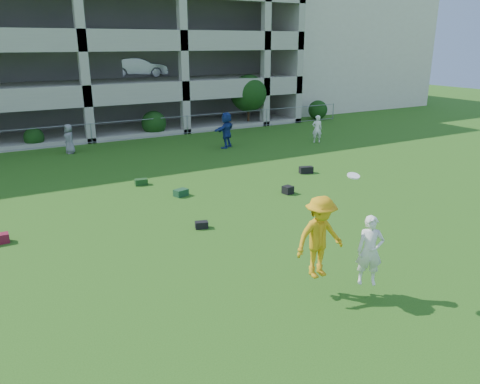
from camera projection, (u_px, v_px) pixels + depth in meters
ground at (276, 284)px, 11.34m from camera, size 100.00×100.00×0.00m
stucco_building at (314, 49)px, 43.84m from camera, size 16.00×14.00×10.00m
bystander_c at (69, 139)px, 24.47m from camera, size 0.58×0.81×1.55m
bystander_d at (226, 130)px, 25.76m from camera, size 1.84×1.50×1.97m
bystander_e at (317, 129)px, 27.12m from camera, size 0.69×0.59×1.60m
bag_black_b at (202, 225)px, 14.72m from camera, size 0.46×0.36×0.22m
bag_green_c at (181, 193)px, 17.81m from camera, size 0.58×0.48×0.26m
crate_d at (288, 190)px, 18.08m from camera, size 0.41×0.41×0.30m
bag_black_e at (306, 170)px, 20.91m from camera, size 0.66×0.46×0.30m
bag_green_g at (141, 182)px, 19.19m from camera, size 0.53×0.36×0.25m
frisbee_contest at (329, 240)px, 10.46m from camera, size 1.97×1.28×2.64m
parking_garage at (54, 36)px, 32.39m from camera, size 30.00×14.00×12.00m
fence at (91, 133)px, 26.86m from camera, size 36.06×0.06×1.20m
shrub_row at (162, 111)px, 29.33m from camera, size 34.38×2.52×3.50m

